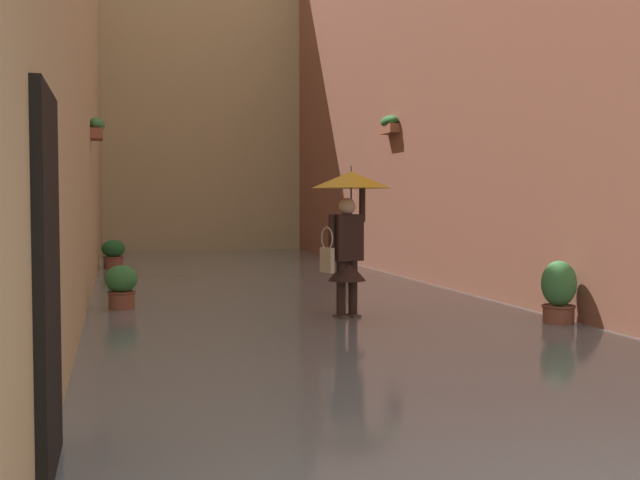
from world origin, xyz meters
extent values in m
plane|color=slate|center=(0.00, -11.16, 0.00)|extent=(60.00, 60.00, 0.00)
cube|color=slate|center=(0.00, -11.16, 0.03)|extent=(6.78, 28.31, 0.07)
cube|color=#9E563D|center=(-2.89, -13.60, 3.07)|extent=(0.20, 0.70, 0.18)
ellipsoid|color=#2D7033|center=(-2.89, -13.60, 3.23)|extent=(0.28, 0.76, 0.24)
cube|color=black|center=(2.97, -2.58, 1.10)|extent=(0.08, 1.10, 2.20)
cube|color=#9E563D|center=(2.89, -12.13, 2.72)|extent=(0.20, 0.70, 0.18)
ellipsoid|color=#428947|center=(2.89, -12.13, 2.88)|extent=(0.28, 0.76, 0.24)
cube|color=tan|center=(0.00, -23.21, 4.81)|extent=(9.58, 1.80, 9.62)
cube|color=#4C4233|center=(-0.23, -7.87, 0.05)|extent=(0.17, 0.26, 0.10)
cylinder|color=black|center=(-0.23, -7.87, 0.45)|extent=(0.15, 0.15, 0.71)
cube|color=#4C4233|center=(-0.41, -7.92, 0.05)|extent=(0.17, 0.26, 0.10)
cylinder|color=black|center=(-0.41, -7.92, 0.45)|extent=(0.15, 0.15, 0.71)
cube|color=black|center=(-0.32, -7.89, 1.11)|extent=(0.42, 0.31, 0.61)
cone|color=black|center=(-0.32, -7.89, 0.69)|extent=(0.61, 0.61, 0.28)
sphere|color=#DBB293|center=(-0.32, -7.89, 1.52)|extent=(0.22, 0.22, 0.22)
cylinder|color=black|center=(-0.54, -7.95, 1.53)|extent=(0.10, 0.10, 0.44)
cylinder|color=black|center=(-0.10, -7.84, 1.17)|extent=(0.10, 0.10, 0.48)
cylinder|color=black|center=(-0.38, -7.91, 1.64)|extent=(0.02, 0.02, 0.45)
cone|color=gold|center=(-0.38, -7.91, 1.86)|extent=(1.04, 1.04, 0.22)
cylinder|color=black|center=(-0.38, -7.91, 2.00)|extent=(0.01, 0.01, 0.08)
cube|color=beige|center=(-0.02, -7.80, 0.83)|extent=(0.13, 0.29, 0.32)
torus|color=beige|center=(-0.02, -7.80, 1.11)|extent=(0.09, 0.30, 0.30)
cylinder|color=brown|center=(-2.73, -6.76, 0.14)|extent=(0.38, 0.38, 0.28)
torus|color=brown|center=(-2.73, -6.76, 0.28)|extent=(0.42, 0.42, 0.04)
ellipsoid|color=#428947|center=(-2.73, -6.76, 0.56)|extent=(0.43, 0.43, 0.57)
cylinder|color=brown|center=(2.66, -16.51, 0.16)|extent=(0.43, 0.43, 0.31)
torus|color=brown|center=(2.66, -16.51, 0.31)|extent=(0.47, 0.47, 0.04)
ellipsoid|color=#23602D|center=(2.66, -16.51, 0.51)|extent=(0.52, 0.52, 0.39)
cylinder|color=brown|center=(2.53, -9.47, 0.15)|extent=(0.36, 0.36, 0.30)
torus|color=brown|center=(2.53, -9.47, 0.30)|extent=(0.40, 0.40, 0.04)
ellipsoid|color=#387F3D|center=(2.53, -9.47, 0.49)|extent=(0.46, 0.46, 0.38)
camera|label=1|loc=(2.59, 2.05, 1.59)|focal=44.76mm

